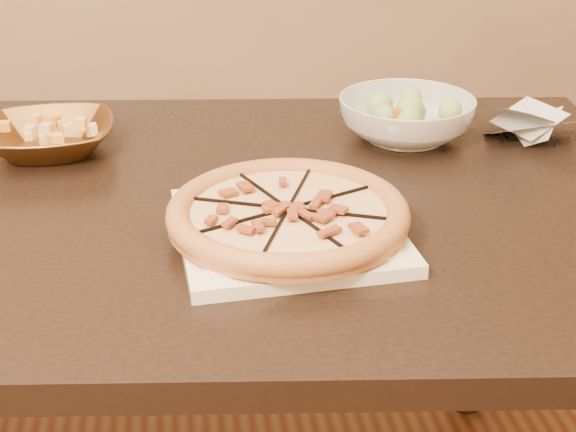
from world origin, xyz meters
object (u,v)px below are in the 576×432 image
at_px(bronze_bowl, 50,138).
at_px(pizza, 288,213).
at_px(dining_table, 206,257).
at_px(plate, 288,229).
at_px(salad_bowl, 406,118).

bearing_deg(bronze_bowl, pizza, -45.44).
bearing_deg(pizza, dining_table, 124.51).
height_order(plate, salad_bowl, salad_bowl).
relative_size(pizza, bronze_bowl, 1.50).
distance_m(plate, salad_bowl, 0.41).
relative_size(plate, pizza, 0.95).
xyz_separation_m(dining_table, bronze_bowl, (-0.24, 0.20, 0.13)).
bearing_deg(bronze_bowl, dining_table, -39.51).
bearing_deg(bronze_bowl, salad_bowl, -1.92).
height_order(plate, pizza, pizza).
distance_m(pizza, salad_bowl, 0.41).
bearing_deg(bronze_bowl, plate, -45.44).
bearing_deg(salad_bowl, bronze_bowl, 178.08).
xyz_separation_m(plate, bronze_bowl, (-0.34, 0.35, 0.02)).
bearing_deg(dining_table, salad_bowl, 26.59).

